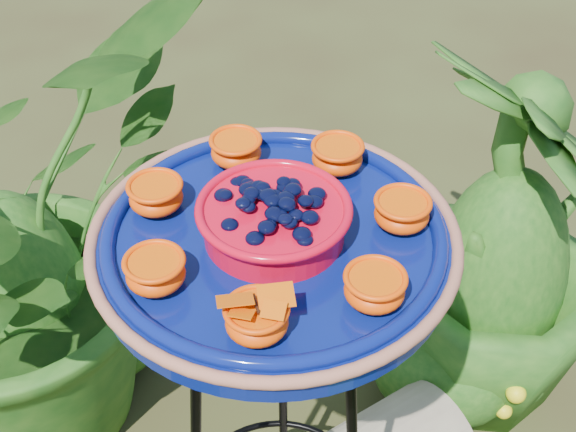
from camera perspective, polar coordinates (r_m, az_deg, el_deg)
The scene contains 4 objects.
tripod_stand at distance 1.24m, azimuth -0.79°, elevation -14.31°, with size 0.36×0.36×0.85m.
feeder_dish at distance 0.96m, azimuth -0.98°, elevation -1.46°, with size 0.51×0.51×0.10m.
shrub_back_left at distance 1.66m, azimuth -19.60°, elevation -1.46°, with size 0.86×0.75×0.96m, color #194D14.
shrub_back_right at distance 1.70m, azimuth 15.11°, elevation -1.90°, with size 0.48×0.48×0.85m, color #194D14.
Camera 1 is at (-0.02, -0.57, 1.53)m, focal length 50.00 mm.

